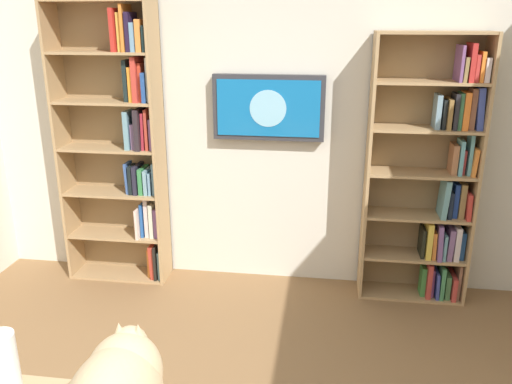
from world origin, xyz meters
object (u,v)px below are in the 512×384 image
Objects in this scene: bookshelf_left at (433,180)px; paper_towel_roll at (3,365)px; bookshelf_right at (123,143)px; wall_mounted_tv at (269,108)px.

bookshelf_left is 2.99m from paper_towel_roll.
bookshelf_left is 2.35m from bookshelf_right.
wall_mounted_tv is at bearing -175.68° from bookshelf_right.
wall_mounted_tv is at bearing -4.15° from bookshelf_left.
bookshelf_left is 0.90× the size of bookshelf_right.
bookshelf_right is 1.16m from wall_mounted_tv.
bookshelf_right is 2.37m from paper_towel_roll.
bookshelf_right reaches higher than wall_mounted_tv.
bookshelf_right is 2.60× the size of wall_mounted_tv.
bookshelf_right is 8.71× the size of paper_towel_roll.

